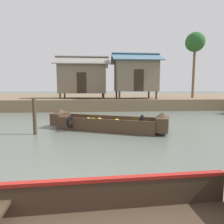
{
  "coord_description": "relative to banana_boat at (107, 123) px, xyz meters",
  "views": [
    {
      "loc": [
        0.33,
        -2.78,
        1.79
      ],
      "look_at": [
        1.1,
        6.7,
        0.67
      ],
      "focal_mm": 31.26,
      "sensor_mm": 36.0,
      "label": 1
    }
  ],
  "objects": [
    {
      "name": "palm_tree_near",
      "position": [
        8.93,
        9.98,
        5.8
      ],
      "size": [
        1.81,
        1.81,
        6.19
      ],
      "color": "brown",
      "rests_on": "riverbank_strip"
    },
    {
      "name": "banana_boat",
      "position": [
        0.0,
        0.0,
        0.0
      ],
      "size": [
        5.17,
        2.97,
        0.87
      ],
      "color": "#473323",
      "rests_on": "ground"
    },
    {
      "name": "stilt_house_mid_left",
      "position": [
        3.03,
        8.9,
        2.71
      ],
      "size": [
        4.24,
        3.28,
        3.99
      ],
      "color": "#4C3826",
      "rests_on": "riverbank_strip"
    },
    {
      "name": "riverbank_strip",
      "position": [
        -0.81,
        16.87,
        0.17
      ],
      "size": [
        160.0,
        20.0,
        0.94
      ],
      "primitive_type": "cube",
      "color": "#756047",
      "rests_on": "ground"
    },
    {
      "name": "ground_plane",
      "position": [
        -0.81,
        4.37,
        -0.29
      ],
      "size": [
        300.0,
        300.0,
        0.0
      ],
      "primitive_type": "plane",
      "color": "#596056"
    },
    {
      "name": "mooring_post",
      "position": [
        -2.9,
        -0.6,
        0.42
      ],
      "size": [
        0.14,
        0.14,
        1.44
      ],
      "primitive_type": "cylinder",
      "color": "#423323",
      "rests_on": "ground"
    },
    {
      "name": "stilt_house_left",
      "position": [
        -1.71,
        10.12,
        2.52
      ],
      "size": [
        4.89,
        3.38,
        3.87
      ],
      "color": "#4C3826",
      "rests_on": "riverbank_strip"
    }
  ]
}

